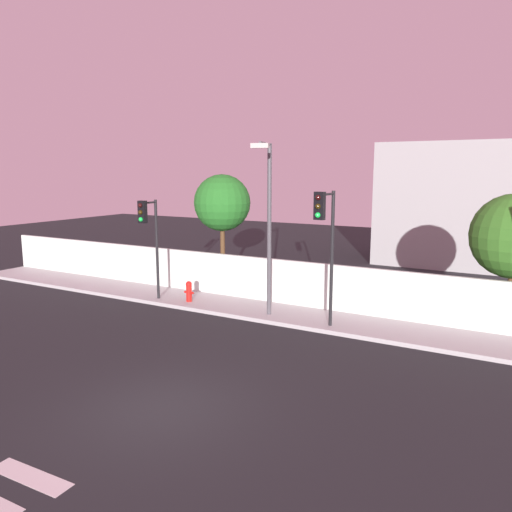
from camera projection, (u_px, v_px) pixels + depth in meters
The scene contains 9 objects.
ground_plane at pixel (162, 409), 11.72m from camera, with size 80.00×80.00×0.00m, color black.
sidewalk at pixel (304, 317), 18.76m from camera, with size 36.00×2.40×0.15m, color #B1B1B1.
perimeter_wall at pixel (317, 286), 19.70m from camera, with size 36.00×0.18×1.80m, color silver.
traffic_light_left at pixel (149, 228), 20.39m from camera, with size 0.34×1.08×4.21m.
traffic_light_right at pixel (325, 230), 16.50m from camera, with size 0.35×1.32×4.72m.
street_lamp_curbside at pixel (268, 216), 18.12m from camera, with size 0.78×1.68×6.36m.
fire_hydrant at pixel (189, 291), 20.72m from camera, with size 0.44×0.26×0.86m.
roadside_tree_leftmost at pixel (222, 203), 23.09m from camera, with size 2.63×2.63×5.39m.
low_building_distant at pixel (495, 205), 28.78m from camera, with size 12.72×6.00×7.16m, color #A3A3A3.
Camera 1 is at (7.29, -8.46, 5.52)m, focal length 34.92 mm.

